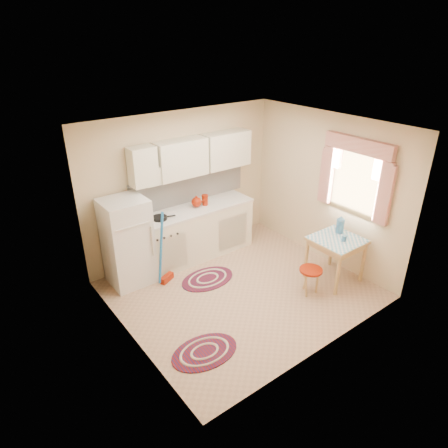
{
  "coord_description": "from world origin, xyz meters",
  "views": [
    {
      "loc": [
        -3.29,
        -3.92,
        3.63
      ],
      "look_at": [
        -0.13,
        0.25,
        1.07
      ],
      "focal_mm": 32.0,
      "sensor_mm": 36.0,
      "label": 1
    }
  ],
  "objects_px": {
    "stool": "(310,281)",
    "fridge": "(127,242)",
    "table": "(335,259)",
    "base_cabinets": "(192,234)"
  },
  "relations": [
    {
      "from": "base_cabinets",
      "to": "stool",
      "type": "xyz_separation_m",
      "value": [
        0.83,
        -1.99,
        -0.23
      ]
    },
    {
      "from": "base_cabinets",
      "to": "stool",
      "type": "distance_m",
      "value": 2.16
    },
    {
      "from": "fridge",
      "to": "stool",
      "type": "height_order",
      "value": "fridge"
    },
    {
      "from": "base_cabinets",
      "to": "table",
      "type": "distance_m",
      "value": 2.42
    },
    {
      "from": "stool",
      "to": "fridge",
      "type": "bearing_deg",
      "value": 136.21
    },
    {
      "from": "base_cabinets",
      "to": "table",
      "type": "bearing_deg",
      "value": -53.92
    },
    {
      "from": "base_cabinets",
      "to": "stool",
      "type": "height_order",
      "value": "base_cabinets"
    },
    {
      "from": "base_cabinets",
      "to": "table",
      "type": "height_order",
      "value": "base_cabinets"
    },
    {
      "from": "table",
      "to": "stool",
      "type": "height_order",
      "value": "table"
    },
    {
      "from": "fridge",
      "to": "base_cabinets",
      "type": "bearing_deg",
      "value": 2.41
    }
  ]
}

